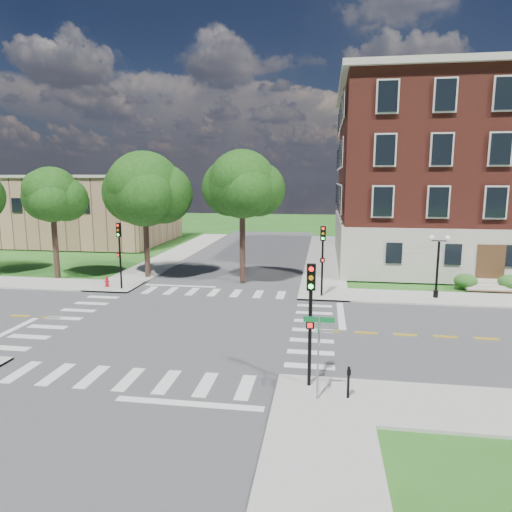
# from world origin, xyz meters

# --- Properties ---
(ground) EXTENTS (160.00, 160.00, 0.00)m
(ground) POSITION_xyz_m (0.00, 0.00, 0.00)
(ground) COLOR #225718
(ground) RESTS_ON ground
(road_ew) EXTENTS (90.00, 12.00, 0.01)m
(road_ew) POSITION_xyz_m (0.00, 0.00, 0.01)
(road_ew) COLOR #3D3D3F
(road_ew) RESTS_ON ground
(road_ns) EXTENTS (12.00, 90.00, 0.01)m
(road_ns) POSITION_xyz_m (0.00, 0.00, 0.01)
(road_ns) COLOR #3D3D3F
(road_ns) RESTS_ON ground
(sidewalk_ne) EXTENTS (34.00, 34.00, 0.12)m
(sidewalk_ne) POSITION_xyz_m (15.38, 15.38, 0.06)
(sidewalk_ne) COLOR #9E9B93
(sidewalk_ne) RESTS_ON ground
(sidewalk_nw) EXTENTS (34.00, 34.00, 0.12)m
(sidewalk_nw) POSITION_xyz_m (-15.38, 15.38, 0.06)
(sidewalk_nw) COLOR #9E9B93
(sidewalk_nw) RESTS_ON ground
(crosswalk_east) EXTENTS (2.20, 10.20, 0.02)m
(crosswalk_east) POSITION_xyz_m (7.20, 0.00, 0.00)
(crosswalk_east) COLOR silver
(crosswalk_east) RESTS_ON ground
(stop_bar_east) EXTENTS (0.40, 5.50, 0.00)m
(stop_bar_east) POSITION_xyz_m (8.80, 3.00, 0.00)
(stop_bar_east) COLOR silver
(stop_bar_east) RESTS_ON ground
(main_building) EXTENTS (30.60, 22.40, 16.50)m
(main_building) POSITION_xyz_m (24.00, 21.99, 8.34)
(main_building) COLOR #A39C90
(main_building) RESTS_ON ground
(secondary_building) EXTENTS (20.40, 15.40, 8.30)m
(secondary_building) POSITION_xyz_m (-22.00, 30.00, 4.28)
(secondary_building) COLOR #836248
(secondary_building) RESTS_ON ground
(tree_b) EXTENTS (4.33, 4.33, 8.85)m
(tree_b) POSITION_xyz_m (-13.58, 9.68, 6.76)
(tree_b) COLOR #2F1F17
(tree_b) RESTS_ON ground
(tree_c) EXTENTS (5.97, 5.97, 10.09)m
(tree_c) POSITION_xyz_m (-6.51, 11.17, 7.21)
(tree_c) COLOR #2F1F17
(tree_c) RESTS_ON ground
(tree_d) EXTENTS (5.15, 5.15, 10.09)m
(tree_d) POSITION_xyz_m (1.51, 10.39, 7.60)
(tree_d) COLOR #2F1F17
(tree_d) RESTS_ON ground
(traffic_signal_se) EXTENTS (0.35, 0.39, 4.80)m
(traffic_signal_se) POSITION_xyz_m (7.25, -6.87, 3.19)
(traffic_signal_se) COLOR black
(traffic_signal_se) RESTS_ON ground
(traffic_signal_ne) EXTENTS (0.38, 0.45, 4.80)m
(traffic_signal_ne) POSITION_xyz_m (7.61, 7.07, 3.19)
(traffic_signal_ne) COLOR black
(traffic_signal_ne) RESTS_ON ground
(traffic_signal_nw) EXTENTS (0.38, 0.46, 4.80)m
(traffic_signal_nw) POSITION_xyz_m (-6.85, 6.96, 3.19)
(traffic_signal_nw) COLOR black
(traffic_signal_nw) RESTS_ON ground
(twin_lamp_west) EXTENTS (1.36, 0.36, 4.23)m
(twin_lamp_west) POSITION_xyz_m (15.24, 7.76, 2.52)
(twin_lamp_west) COLOR black
(twin_lamp_west) RESTS_ON ground
(street_sign_pole) EXTENTS (1.10, 1.10, 3.10)m
(street_sign_pole) POSITION_xyz_m (7.59, -7.93, 2.31)
(street_sign_pole) COLOR gray
(street_sign_pole) RESTS_ON ground
(push_button_post) EXTENTS (0.14, 0.21, 1.20)m
(push_button_post) POSITION_xyz_m (8.70, -7.71, 0.80)
(push_button_post) COLOR black
(push_button_post) RESTS_ON ground
(fire_hydrant) EXTENTS (0.35, 0.35, 0.75)m
(fire_hydrant) POSITION_xyz_m (-8.17, 7.36, 0.46)
(fire_hydrant) COLOR #AD0D15
(fire_hydrant) RESTS_ON ground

